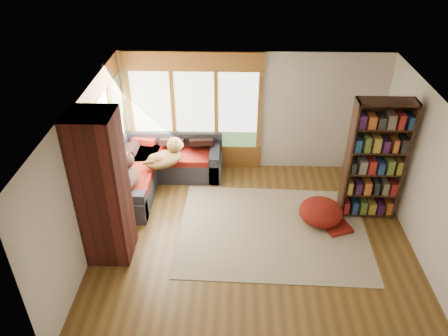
% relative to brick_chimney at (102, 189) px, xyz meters
% --- Properties ---
extents(floor, '(5.50, 5.50, 0.00)m').
position_rel_brick_chimney_xyz_m(floor, '(2.40, 0.35, -1.30)').
color(floor, brown).
rests_on(floor, ground).
extents(ceiling, '(5.50, 5.50, 0.00)m').
position_rel_brick_chimney_xyz_m(ceiling, '(2.40, 0.35, 1.30)').
color(ceiling, white).
extents(wall_back, '(5.50, 0.04, 2.60)m').
position_rel_brick_chimney_xyz_m(wall_back, '(2.40, 2.85, 0.00)').
color(wall_back, silver).
rests_on(wall_back, ground).
extents(wall_front, '(5.50, 0.04, 2.60)m').
position_rel_brick_chimney_xyz_m(wall_front, '(2.40, -2.15, 0.00)').
color(wall_front, silver).
rests_on(wall_front, ground).
extents(wall_left, '(0.04, 5.00, 2.60)m').
position_rel_brick_chimney_xyz_m(wall_left, '(-0.35, 0.35, 0.00)').
color(wall_left, silver).
rests_on(wall_left, ground).
extents(wall_right, '(0.04, 5.00, 2.60)m').
position_rel_brick_chimney_xyz_m(wall_right, '(5.15, 0.35, 0.00)').
color(wall_right, silver).
rests_on(wall_right, ground).
extents(windows_back, '(2.82, 0.10, 1.90)m').
position_rel_brick_chimney_xyz_m(windows_back, '(1.20, 2.82, 0.05)').
color(windows_back, '#9B6327').
rests_on(windows_back, wall_back).
extents(windows_left, '(0.10, 2.62, 1.90)m').
position_rel_brick_chimney_xyz_m(windows_left, '(-0.32, 1.55, 0.05)').
color(windows_left, '#9B6327').
rests_on(windows_left, wall_left).
extents(roller_blind, '(0.03, 0.72, 0.90)m').
position_rel_brick_chimney_xyz_m(roller_blind, '(-0.29, 2.38, 0.45)').
color(roller_blind, '#779960').
rests_on(roller_blind, wall_left).
extents(brick_chimney, '(0.70, 0.70, 2.60)m').
position_rel_brick_chimney_xyz_m(brick_chimney, '(0.00, 0.00, 0.00)').
color(brick_chimney, '#471914').
rests_on(brick_chimney, ground).
extents(sectional_sofa, '(2.20, 2.20, 0.80)m').
position_rel_brick_chimney_xyz_m(sectional_sofa, '(0.45, 2.05, -1.00)').
color(sectional_sofa, '#24262E').
rests_on(sectional_sofa, ground).
extents(area_rug, '(3.45, 2.68, 0.01)m').
position_rel_brick_chimney_xyz_m(area_rug, '(2.76, 0.63, -1.29)').
color(area_rug, beige).
rests_on(area_rug, ground).
extents(bookshelf, '(1.00, 0.33, 2.34)m').
position_rel_brick_chimney_xyz_m(bookshelf, '(4.54, 1.18, -0.13)').
color(bookshelf, '#351D11').
rests_on(bookshelf, ground).
extents(pouf, '(1.05, 1.05, 0.43)m').
position_rel_brick_chimney_xyz_m(pouf, '(3.65, 0.93, -1.07)').
color(pouf, maroon).
rests_on(pouf, area_rug).
extents(dog_tan, '(0.92, 0.90, 0.46)m').
position_rel_brick_chimney_xyz_m(dog_tan, '(0.68, 1.95, -0.53)').
color(dog_tan, brown).
rests_on(dog_tan, sectional_sofa).
extents(dog_brindle, '(0.57, 0.89, 0.47)m').
position_rel_brick_chimney_xyz_m(dog_brindle, '(0.00, 1.25, -0.53)').
color(dog_brindle, black).
rests_on(dog_brindle, sectional_sofa).
extents(throw_pillows, '(1.98, 1.68, 0.45)m').
position_rel_brick_chimney_xyz_m(throw_pillows, '(0.48, 2.20, -0.50)').
color(throw_pillows, black).
rests_on(throw_pillows, sectional_sofa).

